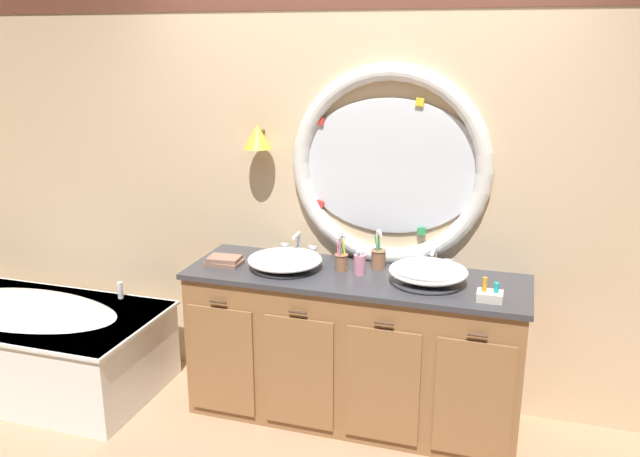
% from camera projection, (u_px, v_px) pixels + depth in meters
% --- Properties ---
extents(ground_plane, '(14.00, 14.00, 0.00)m').
position_uv_depth(ground_plane, '(323.00, 435.00, 3.64)').
color(ground_plane, tan).
extents(back_wall_assembly, '(6.40, 0.26, 2.60)m').
position_uv_depth(back_wall_assembly, '(356.00, 183.00, 3.80)').
color(back_wall_assembly, '#D6B78E').
rests_on(back_wall_assembly, ground_plane).
extents(vanity_counter, '(1.89, 0.62, 0.87)m').
position_uv_depth(vanity_counter, '(354.00, 346.00, 3.72)').
color(vanity_counter, olive).
rests_on(vanity_counter, ground_plane).
extents(bathtub, '(1.69, 0.85, 0.61)m').
position_uv_depth(bathtub, '(29.00, 339.00, 4.10)').
color(bathtub, white).
rests_on(bathtub, ground_plane).
extents(sink_basin_left, '(0.42, 0.42, 0.10)m').
position_uv_depth(sink_basin_left, '(285.00, 260.00, 3.68)').
color(sink_basin_left, white).
rests_on(sink_basin_left, vanity_counter).
extents(sink_basin_right, '(0.42, 0.42, 0.14)m').
position_uv_depth(sink_basin_right, '(428.00, 271.00, 3.44)').
color(sink_basin_right, white).
rests_on(sink_basin_right, vanity_counter).
extents(faucet_set_left, '(0.23, 0.12, 0.15)m').
position_uv_depth(faucet_set_left, '(299.00, 247.00, 3.89)').
color(faucet_set_left, silver).
rests_on(faucet_set_left, vanity_counter).
extents(faucet_set_right, '(0.21, 0.15, 0.14)m').
position_uv_depth(faucet_set_right, '(434.00, 260.00, 3.66)').
color(faucet_set_right, silver).
rests_on(faucet_set_right, vanity_counter).
extents(toothbrush_holder_left, '(0.08, 0.08, 0.22)m').
position_uv_depth(toothbrush_holder_left, '(341.00, 260.00, 3.65)').
color(toothbrush_holder_left, '#996647').
rests_on(toothbrush_holder_left, vanity_counter).
extents(toothbrush_holder_right, '(0.09, 0.09, 0.22)m').
position_uv_depth(toothbrush_holder_right, '(378.00, 258.00, 3.69)').
color(toothbrush_holder_right, '#996647').
rests_on(toothbrush_holder_right, vanity_counter).
extents(soap_dispenser, '(0.07, 0.07, 0.14)m').
position_uv_depth(soap_dispenser, '(360.00, 264.00, 3.59)').
color(soap_dispenser, pink).
rests_on(soap_dispenser, vanity_counter).
extents(folded_hand_towel, '(0.20, 0.14, 0.05)m').
position_uv_depth(folded_hand_towel, '(224.00, 261.00, 3.75)').
color(folded_hand_towel, '#936B56').
rests_on(folded_hand_towel, vanity_counter).
extents(toiletry_basket, '(0.13, 0.10, 0.12)m').
position_uv_depth(toiletry_basket, '(490.00, 295.00, 3.24)').
color(toiletry_basket, beige).
rests_on(toiletry_basket, vanity_counter).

